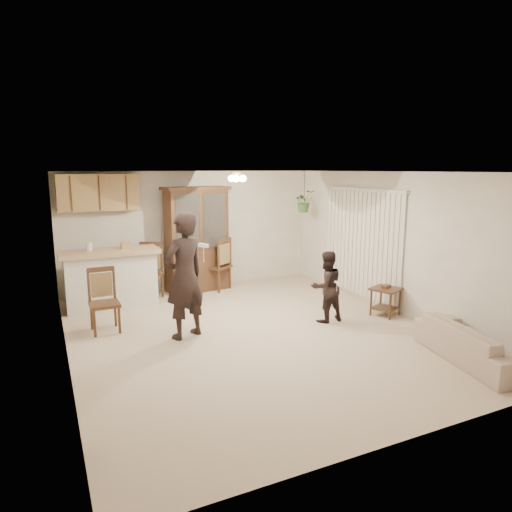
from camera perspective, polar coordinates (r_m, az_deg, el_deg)
name	(u,v)px	position (r m, az deg, el deg)	size (l,w,h in m)	color
floor	(256,332)	(7.31, -0.02, -9.53)	(6.50, 6.50, 0.00)	#BAA48D
ceiling	(256,172)	(6.86, -0.03, 10.46)	(5.50, 6.50, 0.02)	silver
wall_back	(192,230)	(9.98, -8.02, 3.28)	(5.50, 0.02, 2.50)	silver
wall_front	(410,316)	(4.35, 18.69, -7.09)	(5.50, 0.02, 2.50)	silver
wall_left	(61,272)	(6.34, -23.15, -1.84)	(0.02, 6.50, 2.50)	silver
wall_right	(395,243)	(8.50, 16.99, 1.61)	(0.02, 6.50, 2.50)	silver
breakfast_bar	(111,281)	(8.86, -17.63, -3.02)	(1.60, 0.55, 1.00)	silver
bar_top	(110,252)	(8.75, -17.83, 0.48)	(1.75, 0.70, 0.08)	tan
upper_cabinets	(98,192)	(9.34, -19.11, 7.52)	(1.50, 0.34, 0.70)	olive
vertical_blinds	(361,244)	(9.18, 13.00, 1.51)	(0.06, 2.30, 2.10)	silver
ceiling_fixture	(237,177)	(8.03, -2.42, 9.80)	(0.36, 0.36, 0.20)	#FFF2BF
hanging_plant	(304,201)	(10.09, 6.04, 6.84)	(0.43, 0.37, 0.48)	#265421
plant_cord	(304,186)	(10.07, 6.07, 8.68)	(0.01, 0.01, 0.65)	black
sofa	(474,335)	(6.82, 25.61, -8.91)	(1.87, 0.73, 0.73)	#BFB49E
adult	(185,280)	(6.96, -8.91, -2.97)	(0.66, 0.43, 1.80)	black
child	(326,282)	(7.73, 8.79, -3.29)	(0.66, 0.51, 1.35)	black
china_hutch	(197,240)	(9.63, -7.39, 2.01)	(1.44, 0.71, 2.19)	#392715
side_table	(385,301)	(8.36, 15.87, -5.46)	(0.59, 0.59, 0.55)	#392715
chair_bar	(105,314)	(7.64, -18.35, -6.93)	(0.45, 0.45, 1.01)	#392715
chair_hutch_left	(149,284)	(9.20, -13.20, -3.45)	(0.68, 0.68, 1.13)	#392715
chair_hutch_right	(217,275)	(9.78, -4.94, -2.36)	(0.69, 0.69, 1.12)	#392715
controller_adult	(203,245)	(6.50, -6.58, 1.32)	(0.05, 0.17, 0.05)	white
controller_child	(337,282)	(7.50, 10.09, -3.26)	(0.03, 0.10, 0.03)	white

